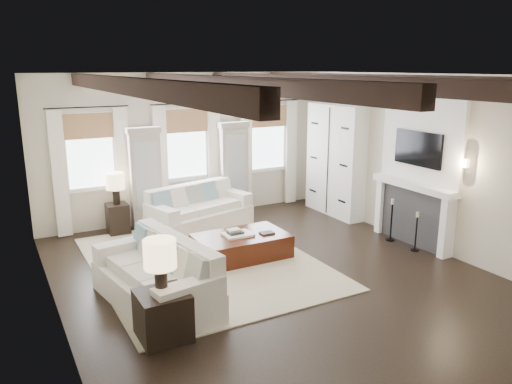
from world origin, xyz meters
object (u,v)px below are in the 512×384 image
sofa_back (198,212)px  ottoman (241,246)px  side_table_front (163,316)px  sofa_left (159,278)px  side_table_back (118,219)px

sofa_back → ottoman: 1.88m
sofa_back → ottoman: bearing=-88.3°
side_table_front → sofa_back: bearing=62.0°
ottoman → side_table_front: size_ratio=2.62×
ottoman → side_table_front: side_table_front is taller
side_table_front → sofa_left: bearing=74.4°
sofa_back → sofa_left: (-1.78, -2.92, 0.02)m
sofa_back → sofa_left: size_ratio=0.99×
side_table_front → side_table_back: (0.50, 4.35, 0.00)m
sofa_back → sofa_left: bearing=-121.4°
ottoman → side_table_back: size_ratio=2.58×
sofa_back → side_table_front: size_ratio=3.80×
sofa_back → ottoman: size_ratio=1.45×
sofa_back → side_table_back: 1.63m
sofa_left → side_table_back: bearing=86.1°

